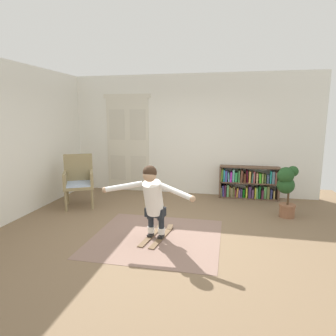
{
  "coord_description": "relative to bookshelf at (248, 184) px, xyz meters",
  "views": [
    {
      "loc": [
        0.91,
        -4.51,
        1.94
      ],
      "look_at": [
        -0.09,
        0.25,
        1.05
      ],
      "focal_mm": 31.16,
      "sensor_mm": 36.0,
      "label": 1
    }
  ],
  "objects": [
    {
      "name": "bookshelf",
      "position": [
        0.0,
        0.0,
        0.0
      ],
      "size": [
        1.36,
        0.3,
        0.75
      ],
      "color": "brown",
      "rests_on": "ground"
    },
    {
      "name": "side_wall_left",
      "position": [
        -4.37,
        -1.99,
        1.11
      ],
      "size": [
        0.1,
        6.0,
        2.9
      ],
      "primitive_type": "cube",
      "color": "white",
      "rests_on": "ground"
    },
    {
      "name": "wicker_chair",
      "position": [
        -3.59,
        -1.34,
        0.24
      ],
      "size": [
        0.81,
        0.81,
        1.1
      ],
      "color": "#938158",
      "rests_on": "ground"
    },
    {
      "name": "back_wall",
      "position": [
        -1.37,
        0.21,
        1.11
      ],
      "size": [
        6.0,
        0.1,
        2.9
      ],
      "primitive_type": "cube",
      "color": "white",
      "rests_on": "ground"
    },
    {
      "name": "rug",
      "position": [
        -1.55,
        -2.64,
        -0.34
      ],
      "size": [
        2.02,
        1.9,
        0.01
      ],
      "primitive_type": "cube",
      "color": "#86685B",
      "rests_on": "ground"
    },
    {
      "name": "double_door",
      "position": [
        -2.99,
        0.15,
        0.89
      ],
      "size": [
        1.22,
        0.05,
        2.45
      ],
      "color": "beige",
      "rests_on": "ground"
    },
    {
      "name": "potted_plant",
      "position": [
        0.63,
        -1.17,
        0.3
      ],
      "size": [
        0.39,
        0.41,
        0.99
      ],
      "color": "brown",
      "rests_on": "ground"
    },
    {
      "name": "skis_pair",
      "position": [
        -1.55,
        -2.6,
        -0.32
      ],
      "size": [
        0.39,
        0.91,
        0.07
      ],
      "color": "brown",
      "rests_on": "rug"
    },
    {
      "name": "ground_plane",
      "position": [
        -1.37,
        -2.39,
        -0.34
      ],
      "size": [
        7.2,
        7.2,
        0.0
      ],
      "primitive_type": "plane",
      "color": "brown"
    },
    {
      "name": "person_skier",
      "position": [
        -1.57,
        -2.76,
        0.37
      ],
      "size": [
        1.47,
        0.64,
        1.14
      ],
      "color": "white",
      "rests_on": "skis_pair"
    }
  ]
}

